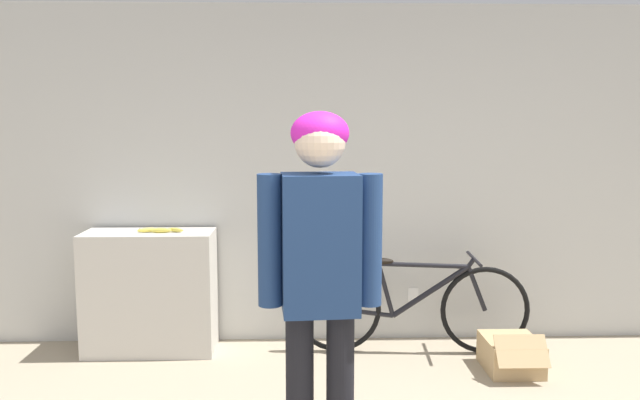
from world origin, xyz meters
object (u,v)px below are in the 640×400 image
at_px(person, 320,260).
at_px(bicycle, 410,306).
at_px(cardboard_box, 511,354).
at_px(banana, 160,230).

bearing_deg(person, bicycle, 62.63).
distance_m(person, cardboard_box, 2.15).
relative_size(person, banana, 5.06).
xyz_separation_m(bicycle, banana, (-1.84, 0.06, 0.57)).
xyz_separation_m(bicycle, cardboard_box, (0.64, -0.36, -0.24)).
bearing_deg(banana, cardboard_box, -9.45).
xyz_separation_m(person, bicycle, (0.72, 1.69, -0.73)).
bearing_deg(cardboard_box, banana, 170.55).
bearing_deg(bicycle, person, -109.43).
height_order(bicycle, banana, banana).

